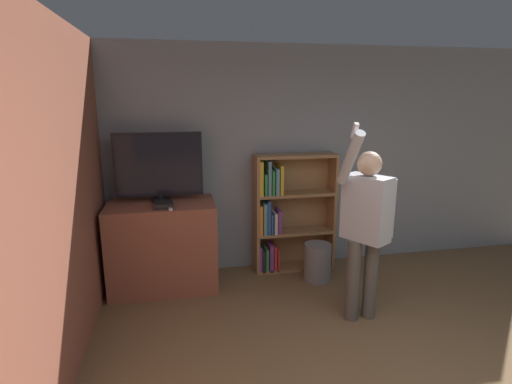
% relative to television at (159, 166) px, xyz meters
% --- Properties ---
extents(wall_back, '(6.80, 0.06, 2.70)m').
position_rel_television_xyz_m(wall_back, '(1.77, 0.30, -0.02)').
color(wall_back, gray).
rests_on(wall_back, ground_plane).
extents(wall_side_brick, '(0.06, 4.63, 2.70)m').
position_rel_television_xyz_m(wall_side_brick, '(-0.66, -1.25, -0.02)').
color(wall_side_brick, '#93513D').
rests_on(wall_side_brick, ground_plane).
extents(tv_ledge, '(1.16, 0.68, 0.98)m').
position_rel_television_xyz_m(tv_ledge, '(0.00, -0.09, -0.88)').
color(tv_ledge, '#93513D').
rests_on(tv_ledge, ground_plane).
extents(television, '(0.94, 0.22, 0.76)m').
position_rel_television_xyz_m(television, '(0.00, 0.00, 0.00)').
color(television, black).
rests_on(television, tv_ledge).
extents(game_console, '(0.19, 0.22, 0.05)m').
position_rel_television_xyz_m(game_console, '(0.04, -0.26, -0.36)').
color(game_console, black).
rests_on(game_console, tv_ledge).
extents(remote_loose, '(0.06, 0.14, 0.02)m').
position_rel_television_xyz_m(remote_loose, '(0.10, -0.34, -0.38)').
color(remote_loose, white).
rests_on(remote_loose, tv_ledge).
extents(bookshelf, '(0.99, 0.28, 1.44)m').
position_rel_television_xyz_m(bookshelf, '(1.46, 0.12, -0.65)').
color(bookshelf, '#997047').
rests_on(bookshelf, ground_plane).
extents(person, '(0.56, 0.54, 1.90)m').
position_rel_television_xyz_m(person, '(1.88, -1.15, -0.38)').
color(person, '#56514C').
rests_on(person, ground_plane).
extents(waste_bin, '(0.32, 0.32, 0.44)m').
position_rel_television_xyz_m(waste_bin, '(1.75, -0.27, -1.15)').
color(waste_bin, gray).
rests_on(waste_bin, ground_plane).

